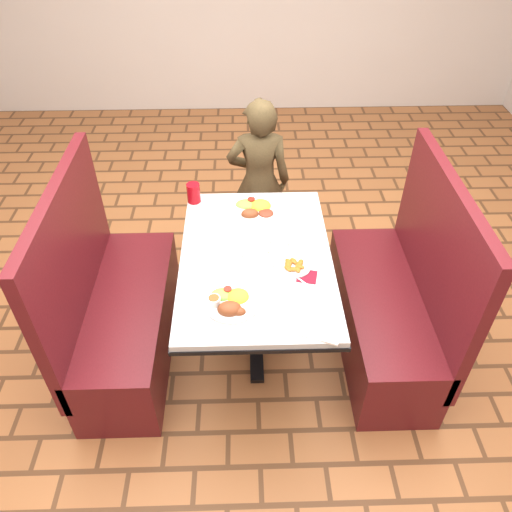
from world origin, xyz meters
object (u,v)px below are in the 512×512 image
booth_bench_right (391,307)px  near_dinner_plate (231,300)px  plantain_plate (294,266)px  booth_bench_left (119,313)px  red_tumbler (194,193)px  diner_person (259,182)px  far_dinner_plate (255,208)px  dining_table (256,269)px

booth_bench_right → near_dinner_plate: 1.09m
booth_bench_right → plantain_plate: 0.75m
booth_bench_left → red_tumbler: bearing=49.9°
booth_bench_right → diner_person: 1.25m
diner_person → red_tumbler: bearing=46.7°
red_tumbler → plantain_plate: bearing=-48.1°
red_tumbler → far_dinner_plate: bearing=-17.6°
diner_person → far_dinner_plate: (-0.04, -0.55, 0.17)m
booth_bench_left → booth_bench_right: 1.60m
booth_bench_left → near_dinner_plate: booth_bench_left is taller
booth_bench_left → plantain_plate: (0.99, -0.10, 0.43)m
dining_table → diner_person: (0.05, 0.96, -0.05)m
booth_bench_right → near_dinner_plate: bearing=-159.3°
near_dinner_plate → far_dinner_plate: near_dinner_plate is taller
red_tumbler → booth_bench_right: bearing=-24.2°
booth_bench_left → far_dinner_plate: 1.01m
dining_table → far_dinner_plate: far_dinner_plate is taller
near_dinner_plate → plantain_plate: near_dinner_plate is taller
far_dinner_plate → booth_bench_right: bearing=-27.1°
booth_bench_right → near_dinner_plate: (-0.93, -0.35, 0.45)m
diner_person → plantain_plate: diner_person is taller
booth_bench_left → plantain_plate: bearing=-5.6°
dining_table → near_dinner_plate: size_ratio=4.59×
far_dinner_plate → red_tumbler: bearing=162.4°
booth_bench_right → red_tumbler: 1.36m
near_dinner_plate → red_tumbler: (-0.23, 0.87, 0.03)m
far_dinner_plate → plantain_plate: far_dinner_plate is taller
booth_bench_left → near_dinner_plate: size_ratio=4.54×
dining_table → diner_person: size_ratio=1.00×
far_dinner_plate → plantain_plate: (0.19, -0.50, -0.02)m
far_dinner_plate → plantain_plate: 0.54m
booth_bench_left → booth_bench_right: size_ratio=1.00×
booth_bench_left → plantain_plate: booth_bench_left is taller
plantain_plate → red_tumbler: (-0.55, 0.62, 0.05)m
far_dinner_plate → plantain_plate: size_ratio=1.76×
dining_table → diner_person: bearing=87.1°
booth_bench_left → booth_bench_right: (1.60, 0.00, 0.00)m
plantain_plate → booth_bench_right: bearing=9.1°
diner_person → plantain_plate: 1.07m
plantain_plate → near_dinner_plate: bearing=-142.0°
booth_bench_right → far_dinner_plate: booth_bench_right is taller
far_dinner_plate → diner_person: bearing=85.8°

